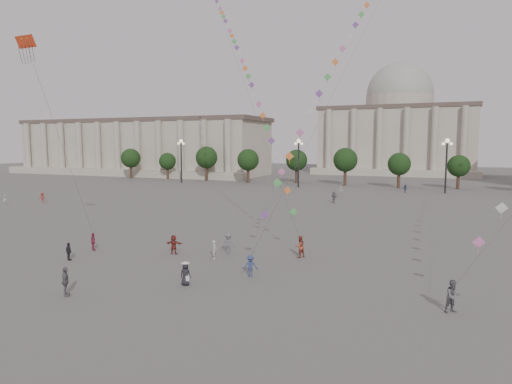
% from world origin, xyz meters
% --- Properties ---
extents(ground, '(360.00, 360.00, 0.00)m').
position_xyz_m(ground, '(0.00, 0.00, 0.00)').
color(ground, '#5B5856').
rests_on(ground, ground).
extents(hall_west, '(84.00, 26.22, 17.20)m').
position_xyz_m(hall_west, '(-75.00, 93.89, 8.43)').
color(hall_west, '#A59D8B').
rests_on(hall_west, ground).
extents(hall_central, '(48.30, 34.30, 35.50)m').
position_xyz_m(hall_central, '(0.00, 129.22, 14.23)').
color(hall_central, '#A59D8B').
rests_on(hall_central, ground).
extents(tree_row, '(137.12, 5.12, 8.00)m').
position_xyz_m(tree_row, '(0.00, 78.00, 5.39)').
color(tree_row, '#35231A').
rests_on(tree_row, ground).
extents(lamp_post_far_west, '(2.00, 0.90, 10.65)m').
position_xyz_m(lamp_post_far_west, '(-45.00, 70.00, 7.35)').
color(lamp_post_far_west, '#262628').
rests_on(lamp_post_far_west, ground).
extents(lamp_post_mid_west, '(2.00, 0.90, 10.65)m').
position_xyz_m(lamp_post_mid_west, '(-15.00, 70.00, 7.35)').
color(lamp_post_mid_west, '#262628').
rests_on(lamp_post_mid_west, ground).
extents(lamp_post_mid_east, '(2.00, 0.90, 10.65)m').
position_xyz_m(lamp_post_mid_east, '(15.00, 70.00, 7.35)').
color(lamp_post_mid_east, '#262628').
rests_on(lamp_post_mid_east, ground).
extents(person_crowd_0, '(1.02, 0.81, 1.61)m').
position_xyz_m(person_crowd_0, '(7.70, 68.00, 0.81)').
color(person_crowd_0, navy).
rests_on(person_crowd_0, ground).
extents(person_crowd_1, '(0.94, 0.91, 1.53)m').
position_xyz_m(person_crowd_1, '(-49.25, 24.68, 0.76)').
color(person_crowd_1, silver).
rests_on(person_crowd_1, ground).
extents(person_crowd_2, '(1.31, 1.24, 1.78)m').
position_xyz_m(person_crowd_2, '(-45.43, 28.45, 0.89)').
color(person_crowd_2, maroon).
rests_on(person_crowd_2, ground).
extents(person_crowd_4, '(1.55, 1.43, 1.73)m').
position_xyz_m(person_crowd_4, '(-2.97, 58.03, 0.86)').
color(person_crowd_4, white).
rests_on(person_crowd_4, ground).
extents(person_crowd_6, '(1.39, 1.02, 1.93)m').
position_xyz_m(person_crowd_6, '(-2.34, 9.39, 0.97)').
color(person_crowd_6, '#5E5F63').
rests_on(person_crowd_6, ground).
extents(person_crowd_10, '(0.49, 0.70, 1.83)m').
position_xyz_m(person_crowd_10, '(-18.81, 65.78, 0.92)').
color(person_crowd_10, silver).
rests_on(person_crowd_10, ground).
extents(person_crowd_12, '(1.71, 1.65, 1.95)m').
position_xyz_m(person_crowd_12, '(-1.70, 47.19, 0.97)').
color(person_crowd_12, slate).
rests_on(person_crowd_12, ground).
extents(person_crowd_13, '(0.54, 0.67, 1.60)m').
position_xyz_m(person_crowd_13, '(-2.73, 7.50, 0.80)').
color(person_crowd_13, '#B0B0AC').
rests_on(person_crowd_13, ground).
extents(tourist_0, '(1.03, 0.83, 1.63)m').
position_xyz_m(tourist_0, '(-14.38, 5.93, 0.82)').
color(tourist_0, '#992942').
rests_on(tourist_0, ground).
extents(tourist_1, '(0.96, 0.65, 1.51)m').
position_xyz_m(tourist_1, '(-13.74, 2.37, 0.76)').
color(tourist_1, black).
rests_on(tourist_1, ground).
extents(tourist_2, '(1.64, 0.70, 1.71)m').
position_xyz_m(tourist_2, '(-6.86, 7.66, 0.86)').
color(tourist_2, maroon).
rests_on(tourist_2, ground).
extents(tourist_3, '(1.06, 1.16, 1.90)m').
position_xyz_m(tourist_3, '(-7.12, -4.52, 0.95)').
color(tourist_3, slate).
rests_on(tourist_3, ground).
extents(kite_flyer_0, '(1.13, 1.15, 1.87)m').
position_xyz_m(kite_flyer_0, '(3.78, 10.83, 0.94)').
color(kite_flyer_0, '#973E29').
rests_on(kite_flyer_0, ground).
extents(kite_flyer_1, '(1.20, 1.03, 1.61)m').
position_xyz_m(kite_flyer_1, '(2.15, 3.94, 0.81)').
color(kite_flyer_1, navy).
rests_on(kite_flyer_1, ground).
extents(kite_flyer_2, '(1.18, 1.13, 1.92)m').
position_xyz_m(kite_flyer_2, '(15.78, 2.00, 0.96)').
color(kite_flyer_2, '#57575B').
rests_on(kite_flyer_2, ground).
extents(hat_person, '(0.82, 0.60, 1.69)m').
position_xyz_m(hat_person, '(-1.20, 0.37, 0.84)').
color(hat_person, black).
rests_on(hat_person, ground).
extents(dragon_kite, '(3.91, 1.00, 18.15)m').
position_xyz_m(dragon_kite, '(-19.90, 4.63, 17.92)').
color(dragon_kite, red).
rests_on(dragon_kite, ground).
extents(kite_train_west, '(30.86, 41.85, 64.77)m').
position_xyz_m(kite_train_west, '(-12.34, 33.11, 21.93)').
color(kite_train_west, '#3F3F3F').
rests_on(kite_train_west, ground).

